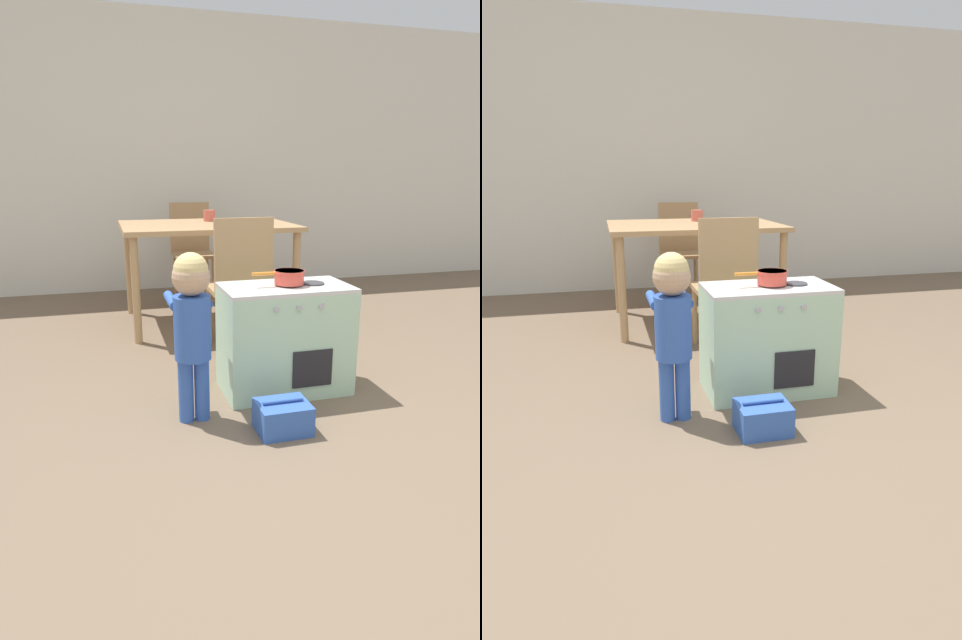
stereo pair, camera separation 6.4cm
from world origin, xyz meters
The scene contains 10 objects.
ground_plane centered at (0.00, 0.00, 0.00)m, with size 16.00×16.00×0.00m, color brown.
wall_back centered at (0.00, 3.86, 1.30)m, with size 10.00×0.06×2.60m.
play_kitchen centered at (0.18, 1.09, 0.29)m, with size 0.67×0.39×0.59m.
toy_pot centered at (0.19, 1.09, 0.63)m, with size 0.28×0.16×0.07m.
child_figure centered at (-0.36, 0.87, 0.53)m, with size 0.20×0.32×0.81m.
toy_basket centered at (0.01, 0.64, 0.07)m, with size 0.24×0.19×0.16m.
dining_table centered at (0.05, 2.50, 0.69)m, with size 1.28×0.94×0.78m.
dining_chair_near centered at (0.10, 1.73, 0.47)m, with size 0.37×0.37×0.89m.
dining_chair_far centered at (0.08, 3.34, 0.47)m, with size 0.37×0.37×0.89m.
cup_on_table centered at (0.11, 2.70, 0.82)m, with size 0.09×0.09×0.09m.
Camera 1 is at (-0.72, -1.29, 1.13)m, focal length 28.00 mm.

